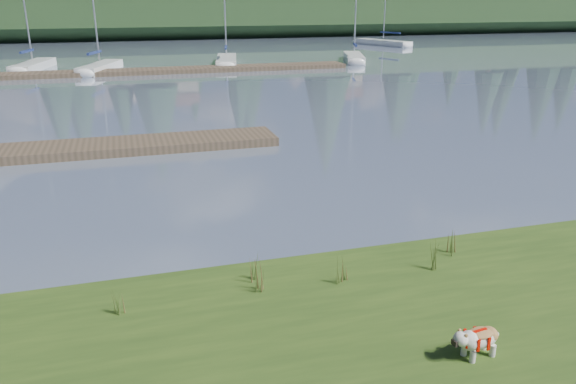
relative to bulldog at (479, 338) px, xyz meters
name	(u,v)px	position (x,y,z in m)	size (l,w,h in m)	color
ground	(139,74)	(-3.19, 35.26, -0.64)	(200.00, 200.00, 0.00)	gray
ridge	(125,16)	(-3.19, 78.26, 1.86)	(200.00, 20.00, 5.00)	black
bulldog	(479,338)	(0.00, 0.00, 0.00)	(0.78, 0.38, 0.46)	silver
dock_near	(43,151)	(-7.19, 14.26, -0.49)	(16.00, 2.00, 0.30)	#4C3D2C
dock_far	(168,70)	(-1.19, 35.26, -0.49)	(26.00, 2.20, 0.30)	#4C3D2C
sailboat_bg_1	(36,64)	(-10.42, 40.33, -0.31)	(2.80, 7.29, 10.77)	white
sailboat_bg_2	(103,66)	(-5.62, 37.77, -0.31)	(3.45, 6.90, 10.39)	white
sailboat_bg_3	(227,59)	(3.79, 39.71, -0.31)	(2.91, 7.66, 11.09)	white
sailboat_bg_4	(353,57)	(14.36, 38.87, -0.31)	(3.43, 6.92, 10.23)	white
sailboat_bg_5	(378,42)	(23.12, 52.74, -0.32)	(4.46, 7.87, 11.28)	white
weed_0	(260,276)	(-2.46, 2.65, -0.01)	(0.17, 0.14, 0.66)	#475B23
weed_1	(252,269)	(-2.52, 3.01, -0.06)	(0.17, 0.14, 0.54)	#475B23
weed_2	(432,253)	(0.75, 2.55, 0.03)	(0.17, 0.14, 0.76)	#475B23
weed_3	(118,298)	(-4.78, 2.60, -0.04)	(0.17, 0.14, 0.61)	#475B23
weed_4	(341,270)	(-1.02, 2.57, -0.07)	(0.17, 0.14, 0.52)	#475B23
weed_5	(452,241)	(1.46, 3.01, -0.03)	(0.17, 0.14, 0.63)	#475B23
mud_lip	(209,283)	(-3.19, 3.66, -0.57)	(60.00, 0.50, 0.14)	#33281C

